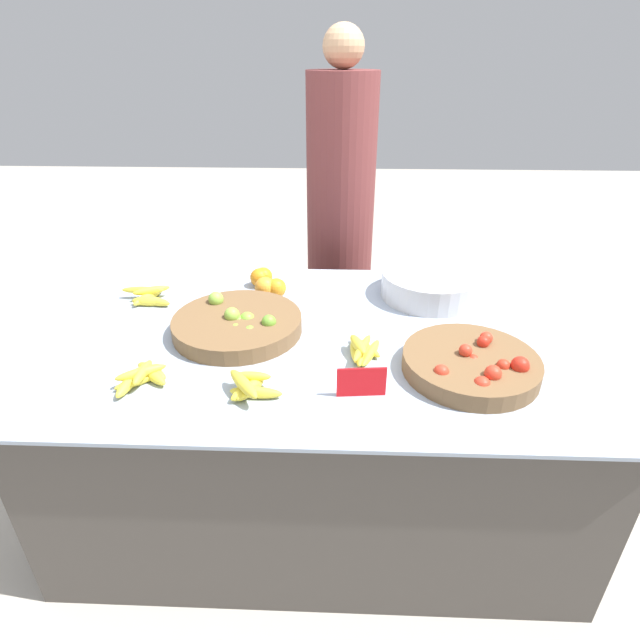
{
  "coord_description": "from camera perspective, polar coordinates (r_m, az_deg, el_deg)",
  "views": [
    {
      "loc": [
        0.06,
        -1.44,
        1.51
      ],
      "look_at": [
        0.0,
        0.0,
        0.73
      ],
      "focal_mm": 28.0,
      "sensor_mm": 36.0,
      "label": 1
    }
  ],
  "objects": [
    {
      "name": "orange_pile",
      "position": [
        1.95,
        -6.19,
        4.28
      ],
      "size": [
        0.15,
        0.18,
        0.08
      ],
      "color": "orange",
      "rests_on": "market_table"
    },
    {
      "name": "tomato_basket",
      "position": [
        1.52,
        16.93,
        -4.81
      ],
      "size": [
        0.39,
        0.39,
        0.09
      ],
      "color": "brown",
      "rests_on": "market_table"
    },
    {
      "name": "price_sign",
      "position": [
        1.36,
        4.77,
        -7.08
      ],
      "size": [
        0.13,
        0.02,
        0.09
      ],
      "rotation": [
        0.0,
        0.0,
        0.09
      ],
      "color": "red",
      "rests_on": "market_table"
    },
    {
      "name": "banana_bunch_front_center",
      "position": [
        1.54,
        4.84,
        -3.44
      ],
      "size": [
        0.11,
        0.18,
        0.06
      ],
      "color": "yellow",
      "rests_on": "market_table"
    },
    {
      "name": "vendor_person",
      "position": [
        2.47,
        2.3,
        10.42
      ],
      "size": [
        0.32,
        0.32,
        1.62
      ],
      "color": "brown",
      "rests_on": "ground_plane"
    },
    {
      "name": "banana_bunch_back_center",
      "position": [
        1.38,
        -8.07,
        -7.57
      ],
      "size": [
        0.16,
        0.15,
        0.06
      ],
      "color": "yellow",
      "rests_on": "market_table"
    },
    {
      "name": "banana_bunch_middle_left",
      "position": [
        1.97,
        -18.92,
        2.59
      ],
      "size": [
        0.21,
        0.16,
        0.05
      ],
      "color": "yellow",
      "rests_on": "market_table"
    },
    {
      "name": "banana_bunch_front_right",
      "position": [
        1.51,
        -19.58,
        -5.98
      ],
      "size": [
        0.15,
        0.18,
        0.05
      ],
      "color": "yellow",
      "rests_on": "market_table"
    },
    {
      "name": "market_table",
      "position": [
        1.86,
        -0.0,
        -10.61
      ],
      "size": [
        1.74,
        1.11,
        0.68
      ],
      "color": "#4C4742",
      "rests_on": "ground_plane"
    },
    {
      "name": "ground_plane",
      "position": [
        2.09,
        -0.0,
        -17.88
      ],
      "size": [
        12.0,
        12.0,
        0.0
      ],
      "primitive_type": "plane",
      "color": "#ADA599"
    },
    {
      "name": "metal_bowl",
      "position": [
        1.95,
        12.5,
        3.99
      ],
      "size": [
        0.37,
        0.37,
        0.1
      ],
      "color": "silver",
      "rests_on": "market_table"
    },
    {
      "name": "lime_bowl",
      "position": [
        1.68,
        -9.39,
        -0.49
      ],
      "size": [
        0.43,
        0.43,
        0.09
      ],
      "color": "brown",
      "rests_on": "market_table"
    }
  ]
}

